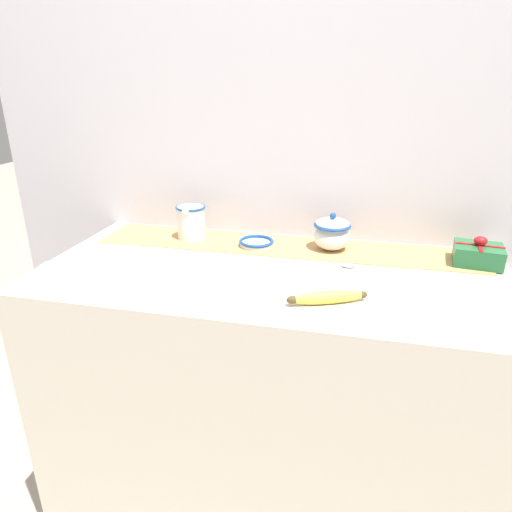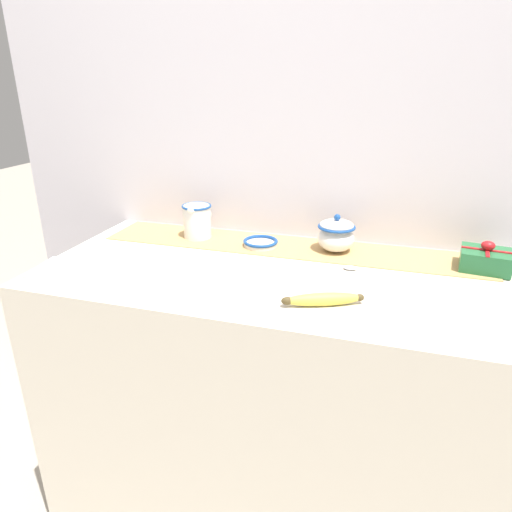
{
  "view_description": "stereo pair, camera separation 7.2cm",
  "coord_description": "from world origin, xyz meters",
  "px_view_note": "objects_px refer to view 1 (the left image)",
  "views": [
    {
      "loc": [
        0.22,
        -1.16,
        1.44
      ],
      "look_at": [
        -0.04,
        -0.03,
        0.98
      ],
      "focal_mm": 32.0,
      "sensor_mm": 36.0,
      "label": 1
    },
    {
      "loc": [
        0.29,
        -1.14,
        1.44
      ],
      "look_at": [
        -0.04,
        -0.03,
        0.98
      ],
      "focal_mm": 32.0,
      "sensor_mm": 36.0,
      "label": 2
    }
  ],
  "objects_px": {
    "banana": "(327,297)",
    "gift_box": "(478,254)",
    "cream_pitcher": "(191,221)",
    "spoon": "(345,265)",
    "napkin_stack": "(57,274)",
    "small_dish": "(256,243)",
    "sugar_bowl": "(332,233)"
  },
  "relations": [
    {
      "from": "small_dish",
      "to": "banana",
      "type": "height_order",
      "value": "banana"
    },
    {
      "from": "spoon",
      "to": "gift_box",
      "type": "bearing_deg",
      "value": 11.65
    },
    {
      "from": "spoon",
      "to": "sugar_bowl",
      "type": "bearing_deg",
      "value": 106.78
    },
    {
      "from": "cream_pitcher",
      "to": "small_dish",
      "type": "height_order",
      "value": "cream_pitcher"
    },
    {
      "from": "napkin_stack",
      "to": "spoon",
      "type": "bearing_deg",
      "value": 17.85
    },
    {
      "from": "banana",
      "to": "gift_box",
      "type": "distance_m",
      "value": 0.53
    },
    {
      "from": "banana",
      "to": "gift_box",
      "type": "relative_size",
      "value": 1.35
    },
    {
      "from": "banana",
      "to": "napkin_stack",
      "type": "xyz_separation_m",
      "value": [
        -0.73,
        -0.01,
        -0.01
      ]
    },
    {
      "from": "cream_pitcher",
      "to": "napkin_stack",
      "type": "distance_m",
      "value": 0.45
    },
    {
      "from": "sugar_bowl",
      "to": "banana",
      "type": "relative_size",
      "value": 0.61
    },
    {
      "from": "small_dish",
      "to": "gift_box",
      "type": "bearing_deg",
      "value": -0.36
    },
    {
      "from": "banana",
      "to": "gift_box",
      "type": "xyz_separation_m",
      "value": [
        0.4,
        0.34,
        0.02
      ]
    },
    {
      "from": "small_dish",
      "to": "banana",
      "type": "bearing_deg",
      "value": -53.79
    },
    {
      "from": "gift_box",
      "to": "spoon",
      "type": "bearing_deg",
      "value": -164.45
    },
    {
      "from": "gift_box",
      "to": "cream_pitcher",
      "type": "bearing_deg",
      "value": 178.19
    },
    {
      "from": "small_dish",
      "to": "spoon",
      "type": "bearing_deg",
      "value": -20.72
    },
    {
      "from": "banana",
      "to": "napkin_stack",
      "type": "bearing_deg",
      "value": -179.58
    },
    {
      "from": "spoon",
      "to": "gift_box",
      "type": "distance_m",
      "value": 0.39
    },
    {
      "from": "napkin_stack",
      "to": "small_dish",
      "type": "bearing_deg",
      "value": 36.5
    },
    {
      "from": "sugar_bowl",
      "to": "gift_box",
      "type": "relative_size",
      "value": 0.83
    },
    {
      "from": "spoon",
      "to": "gift_box",
      "type": "xyz_separation_m",
      "value": [
        0.37,
        0.1,
        0.03
      ]
    },
    {
      "from": "cream_pitcher",
      "to": "gift_box",
      "type": "relative_size",
      "value": 0.81
    },
    {
      "from": "small_dish",
      "to": "banana",
      "type": "xyz_separation_m",
      "value": [
        0.25,
        -0.35,
        0.0
      ]
    },
    {
      "from": "small_dish",
      "to": "gift_box",
      "type": "height_order",
      "value": "gift_box"
    },
    {
      "from": "cream_pitcher",
      "to": "spoon",
      "type": "xyz_separation_m",
      "value": [
        0.51,
        -0.13,
        -0.06
      ]
    },
    {
      "from": "spoon",
      "to": "gift_box",
      "type": "height_order",
      "value": "gift_box"
    },
    {
      "from": "napkin_stack",
      "to": "gift_box",
      "type": "bearing_deg",
      "value": 17.1
    },
    {
      "from": "gift_box",
      "to": "sugar_bowl",
      "type": "bearing_deg",
      "value": 176.43
    },
    {
      "from": "sugar_bowl",
      "to": "small_dish",
      "type": "height_order",
      "value": "sugar_bowl"
    },
    {
      "from": "small_dish",
      "to": "spoon",
      "type": "relative_size",
      "value": 0.66
    },
    {
      "from": "napkin_stack",
      "to": "gift_box",
      "type": "distance_m",
      "value": 1.18
    },
    {
      "from": "spoon",
      "to": "napkin_stack",
      "type": "bearing_deg",
      "value": -166.05
    }
  ]
}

